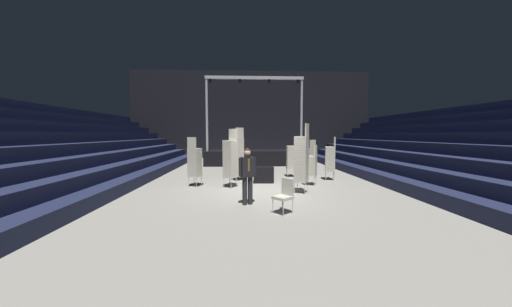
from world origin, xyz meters
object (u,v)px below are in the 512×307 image
(chair_stack_rear_right, at_px, (310,157))
(loose_chair_near_man, at_px, (285,194))
(chair_stack_rear_centre, at_px, (195,162))
(chair_stack_mid_left, at_px, (311,165))
(man_with_tie, at_px, (247,173))
(chair_stack_rear_left, at_px, (238,154))
(equipment_road_case, at_px, (264,175))
(chair_stack_mid_centre, at_px, (291,157))
(chair_stack_front_left, at_px, (330,158))
(chair_stack_front_right, at_px, (302,158))
(stage_riser, at_px, (254,156))
(chair_stack_mid_right, at_px, (230,158))

(chair_stack_rear_right, relative_size, loose_chair_near_man, 1.99)
(chair_stack_rear_right, bearing_deg, chair_stack_rear_centre, 175.30)
(chair_stack_mid_left, distance_m, chair_stack_rear_centre, 4.92)
(man_with_tie, bearing_deg, chair_stack_rear_left, -105.12)
(chair_stack_rear_right, height_order, equipment_road_case, chair_stack_rear_right)
(man_with_tie, height_order, chair_stack_mid_centre, chair_stack_mid_centre)
(chair_stack_rear_centre, relative_size, equipment_road_case, 2.28)
(man_with_tie, relative_size, chair_stack_front_left, 0.85)
(chair_stack_front_right, height_order, chair_stack_rear_left, chair_stack_front_right)
(chair_stack_mid_left, distance_m, chair_stack_rear_left, 3.45)
(equipment_road_case, xyz_separation_m, loose_chair_near_man, (0.22, -4.71, 0.18))
(stage_riser, bearing_deg, equipment_road_case, -88.85)
(chair_stack_rear_centre, xyz_separation_m, loose_chair_near_man, (3.15, -3.98, -0.49))
(man_with_tie, height_order, chair_stack_mid_right, chair_stack_mid_right)
(man_with_tie, height_order, chair_stack_rear_left, chair_stack_rear_left)
(chair_stack_mid_right, bearing_deg, loose_chair_near_man, 149.72)
(chair_stack_front_left, bearing_deg, chair_stack_mid_centre, 72.52)
(chair_stack_front_right, height_order, equipment_road_case, chair_stack_front_right)
(chair_stack_front_right, distance_m, chair_stack_mid_left, 1.73)
(man_with_tie, height_order, chair_stack_rear_right, chair_stack_rear_right)
(chair_stack_mid_centre, xyz_separation_m, loose_chair_near_man, (-1.31, -6.27, -0.49))
(stage_riser, height_order, equipment_road_case, stage_riser)
(chair_stack_front_left, height_order, chair_stack_mid_right, chair_stack_mid_right)
(chair_stack_front_right, xyz_separation_m, loose_chair_near_man, (-1.01, -2.49, -0.75))
(chair_stack_front_left, distance_m, equipment_road_case, 3.32)
(man_with_tie, bearing_deg, chair_stack_mid_right, -96.70)
(chair_stack_rear_left, bearing_deg, stage_riser, 51.45)
(chair_stack_front_left, height_order, loose_chair_near_man, chair_stack_front_left)
(chair_stack_front_right, relative_size, loose_chair_near_man, 2.71)
(chair_stack_mid_centre, bearing_deg, chair_stack_mid_left, -168.80)
(chair_stack_rear_left, bearing_deg, chair_stack_front_right, -79.52)
(stage_riser, bearing_deg, chair_stack_mid_right, -98.87)
(chair_stack_rear_right, bearing_deg, loose_chair_near_man, -140.71)
(chair_stack_rear_left, bearing_deg, man_with_tie, -114.68)
(chair_stack_front_left, bearing_deg, chair_stack_front_right, 158.40)
(chair_stack_mid_right, distance_m, chair_stack_rear_left, 1.68)
(chair_stack_mid_centre, relative_size, equipment_road_case, 2.28)
(chair_stack_rear_left, bearing_deg, equipment_road_case, -57.86)
(chair_stack_mid_right, bearing_deg, chair_stack_rear_centre, 23.96)
(chair_stack_mid_right, bearing_deg, chair_stack_mid_left, -139.18)
(stage_riser, distance_m, equipment_road_case, 7.26)
(chair_stack_mid_left, height_order, chair_stack_mid_right, chair_stack_mid_right)
(chair_stack_rear_left, xyz_separation_m, chair_stack_rear_right, (3.79, 1.41, -0.29))
(man_with_tie, bearing_deg, chair_stack_front_right, -162.53)
(chair_stack_front_right, bearing_deg, chair_stack_mid_right, 93.80)
(chair_stack_mid_right, bearing_deg, stage_riser, -63.45)
(chair_stack_front_left, xyz_separation_m, chair_stack_rear_right, (-0.59, 1.50, -0.08))
(chair_stack_rear_right, distance_m, loose_chair_near_man, 7.16)
(stage_riser, bearing_deg, man_with_tie, -93.30)
(chair_stack_front_left, xyz_separation_m, chair_stack_rear_left, (-4.38, 0.10, 0.21))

